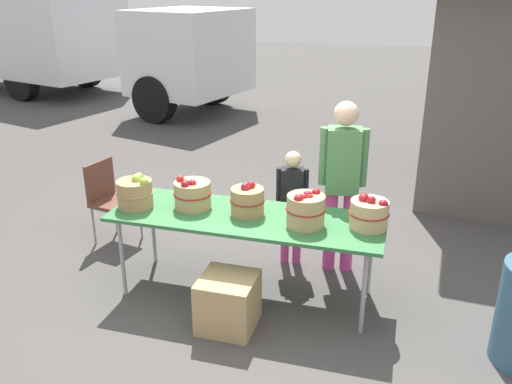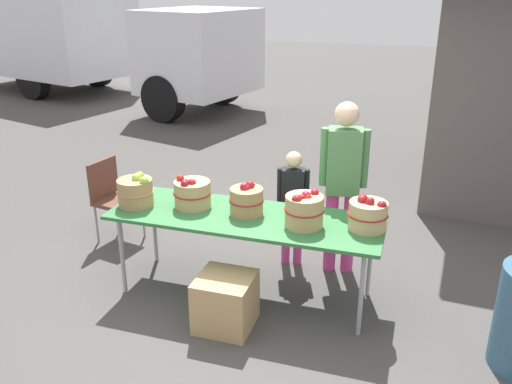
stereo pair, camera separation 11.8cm
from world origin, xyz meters
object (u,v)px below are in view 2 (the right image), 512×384
Objects in this scene: vendor_adult at (343,176)px; folding_chair at (112,194)px; apple_basket_red_0 at (192,193)px; apple_basket_red_2 at (304,210)px; child_customer at (293,199)px; market_table at (245,220)px; box_truck at (75,30)px; produce_crate at (225,302)px; apple_basket_green_0 at (136,191)px; apple_basket_red_3 at (368,214)px; apple_basket_red_1 at (247,200)px.

vendor_adult reaches higher than folding_chair.
apple_basket_red_0 is 1.01m from apple_basket_red_2.
vendor_adult is 1.89× the size of folding_chair.
child_customer is at bearing -7.84° from vendor_adult.
market_table is at bearing -99.31° from folding_chair.
apple_basket_red_0 is 0.98m from child_customer.
produce_crate is (6.56, -7.68, -1.27)m from box_truck.
apple_basket_red_0 is 1.35m from vendor_adult.
apple_basket_red_0 is at bearing 174.33° from market_table.
folding_chair is (-1.92, -0.04, -0.16)m from child_customer.
apple_basket_green_0 reaches higher than produce_crate.
apple_basket_red_0 is 9.38m from box_truck.
apple_basket_red_2 is 0.50m from apple_basket_red_3.
child_customer is 2.62× the size of produce_crate.
produce_crate is (-0.25, -1.16, -0.45)m from child_customer.
child_customer is (0.25, 0.62, -0.20)m from apple_basket_red_1.
apple_basket_red_1 is 0.85m from produce_crate.
apple_basket_green_0 reaches higher than folding_chair.
apple_basket_red_2 reaches higher than apple_basket_green_0.
vendor_adult reaches higher than market_table.
vendor_adult is (1.68, 0.73, 0.08)m from apple_basket_green_0.
produce_crate is at bearing -150.84° from apple_basket_red_3.
market_table is at bearing 174.75° from apple_basket_red_2.
apple_basket_red_2 is 0.74m from vendor_adult.
vendor_adult is at bearing -26.85° from box_truck.
folding_chair is 1.98× the size of produce_crate.
apple_basket_red_3 is 0.38× the size of folding_chair.
child_customer reaches higher than market_table.
apple_basket_red_0 is at bearing 174.54° from apple_basket_red_2.
apple_basket_red_0 is at bearing 132.24° from produce_crate.
box_truck reaches higher than apple_basket_green_0.
apple_basket_red_0 is at bearing 29.61° from child_customer.
apple_basket_red_2 is (0.51, -0.09, 0.01)m from apple_basket_red_1.
folding_chair is at bearing 146.29° from produce_crate.
apple_basket_green_0 is (-0.98, -0.07, 0.17)m from market_table.
apple_basket_red_2 is at bearing -5.46° from apple_basket_red_0.
market_table is at bearing 34.62° from vendor_adult.
market_table is 1.42× the size of vendor_adult.
apple_basket_red_1 is (0.00, 0.04, 0.17)m from market_table.
apple_basket_red_2 is at bearing -30.58° from box_truck.
vendor_adult is at bearing 26.98° from apple_basket_red_0.
box_truck is (-5.58, 7.25, 0.61)m from apple_basket_green_0.
produce_crate is at bearing -112.82° from folding_chair.
box_truck reaches higher than produce_crate.
box_truck is at bearing 130.50° from produce_crate.
apple_basket_red_3 is 0.98m from child_customer.
child_customer is at bearing 141.45° from apple_basket_red_3.
apple_basket_red_3 is at bearing 0.36° from apple_basket_red_0.
apple_basket_red_0 reaches higher than apple_basket_red_3.
apple_basket_red_2 is 0.04× the size of box_truck.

